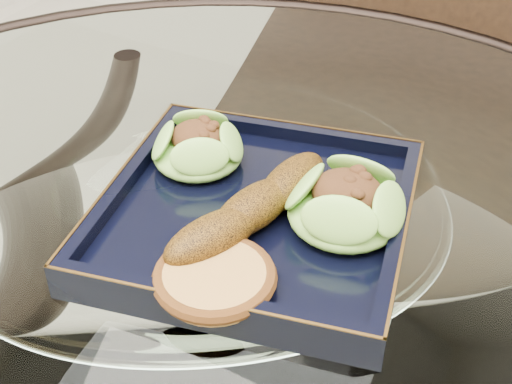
% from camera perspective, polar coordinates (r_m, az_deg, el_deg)
% --- Properties ---
extents(dining_table, '(1.13, 1.13, 0.77)m').
position_cam_1_polar(dining_table, '(0.76, -3.73, -12.89)').
color(dining_table, white).
rests_on(dining_table, ground).
extents(dining_chair, '(0.53, 0.53, 1.03)m').
position_cam_1_polar(dining_chair, '(1.17, 10.11, 4.99)').
color(dining_chair, black).
rests_on(dining_chair, ground).
extents(navy_plate, '(0.31, 0.31, 0.02)m').
position_cam_1_polar(navy_plate, '(0.65, 0.00, -2.12)').
color(navy_plate, black).
rests_on(navy_plate, dining_table).
extents(lettuce_wrap_left, '(0.09, 0.09, 0.03)m').
position_cam_1_polar(lettuce_wrap_left, '(0.70, -4.69, 3.36)').
color(lettuce_wrap_left, '#69AF32').
rests_on(lettuce_wrap_left, navy_plate).
extents(lettuce_wrap_right, '(0.13, 0.13, 0.04)m').
position_cam_1_polar(lettuce_wrap_right, '(0.62, 7.15, -1.29)').
color(lettuce_wrap_right, '#6BB033').
rests_on(lettuce_wrap_right, navy_plate).
extents(roasted_plantain, '(0.09, 0.19, 0.04)m').
position_cam_1_polar(roasted_plantain, '(0.62, -0.18, -1.27)').
color(roasted_plantain, '#5D3809').
rests_on(roasted_plantain, navy_plate).
extents(crumb_patty, '(0.10, 0.10, 0.02)m').
position_cam_1_polar(crumb_patty, '(0.56, -3.33, -6.99)').
color(crumb_patty, '#C08F40').
rests_on(crumb_patty, navy_plate).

